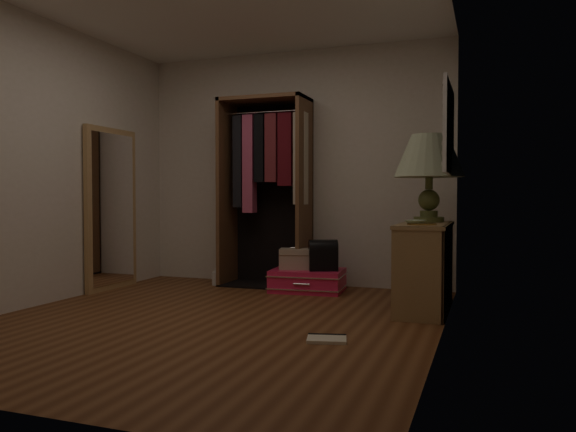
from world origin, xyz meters
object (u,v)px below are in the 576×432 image
(open_wardrobe, at_px, (268,175))
(black_bag, at_px, (323,255))
(train_case, at_px, (295,259))
(table_lamp, at_px, (429,158))
(floor_mirror, at_px, (111,209))
(console_bookshelf, at_px, (425,264))
(white_jug, at_px, (217,278))
(pink_suitcase, at_px, (308,280))

(open_wardrobe, bearing_deg, black_bag, -19.01)
(train_case, height_order, table_lamp, table_lamp)
(floor_mirror, height_order, table_lamp, floor_mirror)
(console_bookshelf, distance_m, white_jug, 2.40)
(train_case, relative_size, white_jug, 2.01)
(train_case, bearing_deg, open_wardrobe, 134.64)
(open_wardrobe, xyz_separation_m, table_lamp, (1.76, -0.47, 0.12))
(table_lamp, bearing_deg, train_case, 170.57)
(open_wardrobe, height_order, floor_mirror, open_wardrobe)
(floor_mirror, relative_size, table_lamp, 2.14)
(black_bag, bearing_deg, floor_mirror, 170.75)
(white_jug, bearing_deg, console_bookshelf, -13.55)
(table_lamp, height_order, white_jug, table_lamp)
(floor_mirror, bearing_deg, console_bookshelf, 0.77)
(table_lamp, relative_size, white_jug, 4.44)
(pink_suitcase, height_order, black_bag, black_bag)
(black_bag, bearing_deg, white_jug, 153.86)
(console_bookshelf, relative_size, train_case, 3.12)
(train_case, xyz_separation_m, white_jug, (-0.94, 0.07, -0.26))
(floor_mirror, bearing_deg, table_lamp, 5.34)
(black_bag, bearing_deg, table_lamp, -35.07)
(pink_suitcase, relative_size, black_bag, 2.31)
(floor_mirror, xyz_separation_m, table_lamp, (3.24, 0.30, 0.48))
(pink_suitcase, bearing_deg, open_wardrobe, 153.38)
(table_lamp, bearing_deg, open_wardrobe, 165.14)
(table_lamp, bearing_deg, console_bookshelf, -91.15)
(train_case, relative_size, black_bag, 1.06)
(floor_mirror, xyz_separation_m, white_jug, (0.93, 0.60, -0.77))
(console_bookshelf, height_order, pink_suitcase, console_bookshelf)
(console_bookshelf, xyz_separation_m, black_bag, (-1.06, 0.49, -0.00))
(console_bookshelf, distance_m, train_case, 1.45)
(console_bookshelf, distance_m, open_wardrobe, 2.07)
(pink_suitcase, height_order, white_jug, pink_suitcase)
(floor_mirror, xyz_separation_m, black_bag, (2.17, 0.53, -0.46))
(floor_mirror, relative_size, white_jug, 9.50)
(floor_mirror, xyz_separation_m, train_case, (1.87, 0.53, -0.51))
(table_lamp, bearing_deg, black_bag, 167.93)
(floor_mirror, distance_m, table_lamp, 3.29)
(floor_mirror, bearing_deg, black_bag, 13.75)
(console_bookshelf, relative_size, open_wardrobe, 0.55)
(console_bookshelf, height_order, black_bag, console_bookshelf)
(open_wardrobe, relative_size, pink_suitcase, 2.61)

